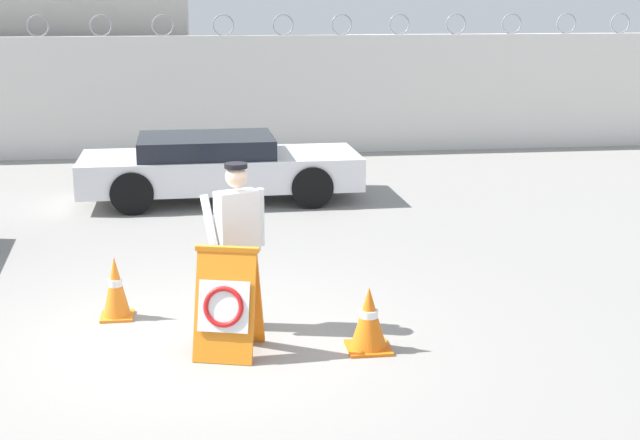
{
  "coord_description": "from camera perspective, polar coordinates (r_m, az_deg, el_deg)",
  "views": [
    {
      "loc": [
        0.06,
        -8.75,
        3.48
      ],
      "look_at": [
        1.43,
        1.28,
        0.92
      ],
      "focal_mm": 50.0,
      "sensor_mm": 36.0,
      "label": 1
    }
  ],
  "objects": [
    {
      "name": "traffic_cone_far",
      "position": [
        9.0,
        3.14,
        -6.33
      ],
      "size": [
        0.44,
        0.44,
        0.66
      ],
      "color": "orange",
      "rests_on": "ground_plane"
    },
    {
      "name": "ground_plane",
      "position": [
        9.42,
        -7.66,
        -7.62
      ],
      "size": [
        90.0,
        90.0,
        0.0
      ],
      "primitive_type": "plane",
      "color": "gray"
    },
    {
      "name": "security_guard",
      "position": [
        9.44,
        -5.31,
        -1.06
      ],
      "size": [
        0.69,
        0.37,
        1.79
      ],
      "rotation": [
        0.0,
        0.0,
        -2.75
      ],
      "color": "black",
      "rests_on": "ground_plane"
    },
    {
      "name": "traffic_cone_mid",
      "position": [
        10.1,
        -12.95,
        -4.24
      ],
      "size": [
        0.35,
        0.35,
        0.7
      ],
      "color": "orange",
      "rests_on": "ground_plane"
    },
    {
      "name": "barricade_sign",
      "position": [
        8.86,
        -5.94,
        -5.2
      ],
      "size": [
        0.75,
        0.79,
        1.1
      ],
      "rotation": [
        0.0,
        0.0,
        -0.28
      ],
      "color": "orange",
      "rests_on": "ground_plane"
    },
    {
      "name": "building_block",
      "position": [
        24.22,
        -19.11,
        12.47
      ],
      "size": [
        8.74,
        6.2,
        6.13
      ],
      "color": "beige",
      "rests_on": "ground_plane"
    },
    {
      "name": "parked_car_rear_sedan",
      "position": [
        15.57,
        -6.55,
        3.45
      ],
      "size": [
        4.81,
        1.97,
        1.13
      ],
      "rotation": [
        0.0,
        0.0,
        0.02
      ],
      "color": "black",
      "rests_on": "ground_plane"
    },
    {
      "name": "perimeter_wall",
      "position": [
        20.02,
        -7.97,
        7.88
      ],
      "size": [
        36.0,
        0.3,
        3.08
      ],
      "color": "silver",
      "rests_on": "ground_plane"
    }
  ]
}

